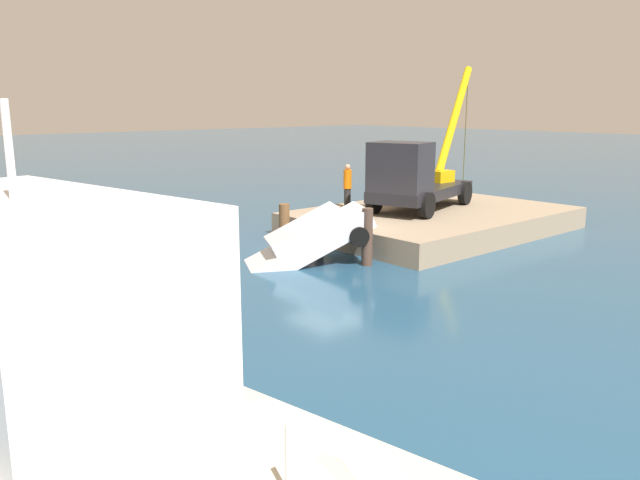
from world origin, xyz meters
name	(u,v)px	position (x,y,z in m)	size (l,w,h in m)	color
ground	(328,252)	(0.00, 0.00, 0.00)	(200.00, 200.00, 0.00)	navy
dock	(433,221)	(-5.83, 0.00, 0.44)	(10.85, 7.64, 0.87)	gray
crane_truck	(416,176)	(-5.15, -0.42, 2.29)	(9.96, 4.93, 6.09)	black
dock_worker	(347,185)	(-3.70, -2.88, 1.80)	(0.34, 0.34, 1.81)	#292929
salvaged_car	(305,242)	(1.59, 0.65, 0.70)	(4.68, 3.60, 2.73)	silver
piling_near	(284,222)	(-0.02, -2.51, 0.72)	(0.40, 0.40, 1.43)	brown
piling_mid	(319,233)	(0.19, -0.24, 0.70)	(0.31, 0.31, 1.39)	brown
piling_far	(367,237)	(0.29, 2.22, 0.94)	(0.36, 0.36, 1.88)	#4E392E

